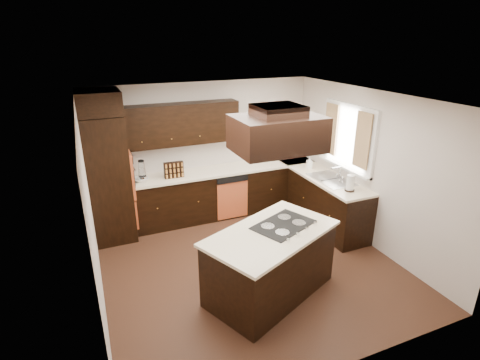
{
  "coord_description": "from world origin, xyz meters",
  "views": [
    {
      "loc": [
        -2.02,
        -4.41,
        3.26
      ],
      "look_at": [
        0.1,
        0.6,
        1.15
      ],
      "focal_mm": 28.0,
      "sensor_mm": 36.0,
      "label": 1
    }
  ],
  "objects_px": {
    "range_hood": "(277,133)",
    "spice_rack": "(174,170)",
    "oven_column": "(109,179)",
    "island": "(270,264)"
  },
  "relations": [
    {
      "from": "range_hood",
      "to": "island",
      "type": "bearing_deg",
      "value": -128.27
    },
    {
      "from": "oven_column",
      "to": "spice_rack",
      "type": "relative_size",
      "value": 6.23
    },
    {
      "from": "range_hood",
      "to": "spice_rack",
      "type": "distance_m",
      "value": 2.64
    },
    {
      "from": "oven_column",
      "to": "range_hood",
      "type": "bearing_deg",
      "value": -50.26
    },
    {
      "from": "range_hood",
      "to": "spice_rack",
      "type": "bearing_deg",
      "value": 109.19
    },
    {
      "from": "range_hood",
      "to": "spice_rack",
      "type": "relative_size",
      "value": 3.08
    },
    {
      "from": "island",
      "to": "spice_rack",
      "type": "bearing_deg",
      "value": 81.79
    },
    {
      "from": "oven_column",
      "to": "range_hood",
      "type": "height_order",
      "value": "range_hood"
    },
    {
      "from": "oven_column",
      "to": "island",
      "type": "distance_m",
      "value": 3.04
    },
    {
      "from": "oven_column",
      "to": "spice_rack",
      "type": "xyz_separation_m",
      "value": [
        1.09,
        0.01,
        0.0
      ]
    }
  ]
}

